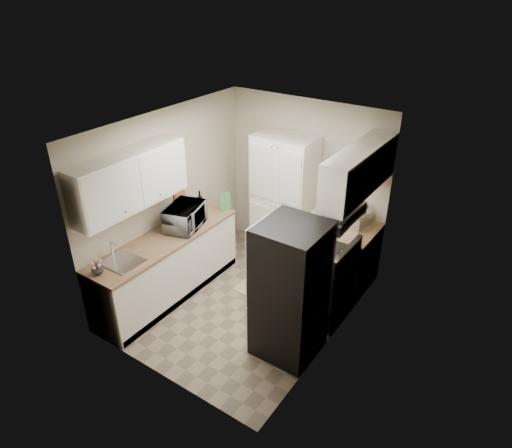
% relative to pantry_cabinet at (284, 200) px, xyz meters
% --- Properties ---
extents(ground, '(3.20, 3.20, 0.00)m').
position_rel_pantry_cabinet_xyz_m(ground, '(0.20, -1.32, -1.00)').
color(ground, '#7A6B56').
rests_on(ground, ground).
extents(room_shell, '(2.64, 3.24, 2.52)m').
position_rel_pantry_cabinet_xyz_m(room_shell, '(0.18, -1.32, 0.63)').
color(room_shell, beige).
rests_on(room_shell, ground).
extents(pantry_cabinet, '(0.90, 0.55, 2.00)m').
position_rel_pantry_cabinet_xyz_m(pantry_cabinet, '(0.00, 0.00, 0.00)').
color(pantry_cabinet, silver).
rests_on(pantry_cabinet, ground).
extents(base_cabinet_left, '(0.60, 2.30, 0.88)m').
position_rel_pantry_cabinet_xyz_m(base_cabinet_left, '(-0.79, -1.75, -0.56)').
color(base_cabinet_left, silver).
rests_on(base_cabinet_left, ground).
extents(countertop_left, '(0.63, 2.33, 0.04)m').
position_rel_pantry_cabinet_xyz_m(countertop_left, '(-0.79, -1.75, -0.10)').
color(countertop_left, '#846647').
rests_on(countertop_left, base_cabinet_left).
extents(base_cabinet_right, '(0.60, 0.80, 0.88)m').
position_rel_pantry_cabinet_xyz_m(base_cabinet_right, '(1.19, -0.12, -0.56)').
color(base_cabinet_right, silver).
rests_on(base_cabinet_right, ground).
extents(countertop_right, '(0.63, 0.83, 0.04)m').
position_rel_pantry_cabinet_xyz_m(countertop_right, '(1.19, -0.12, -0.10)').
color(countertop_right, '#846647').
rests_on(countertop_right, base_cabinet_right).
extents(electric_range, '(0.71, 0.78, 1.13)m').
position_rel_pantry_cabinet_xyz_m(electric_range, '(1.17, -0.93, -0.52)').
color(electric_range, '#B7B7BC').
rests_on(electric_range, ground).
extents(refrigerator, '(0.70, 0.72, 1.70)m').
position_rel_pantry_cabinet_xyz_m(refrigerator, '(1.14, -1.73, -0.15)').
color(refrigerator, '#B7B7BC').
rests_on(refrigerator, ground).
extents(microwave, '(0.56, 0.69, 0.33)m').
position_rel_pantry_cabinet_xyz_m(microwave, '(-0.75, -1.37, 0.09)').
color(microwave, '#A3A3A7').
rests_on(microwave, countertop_left).
extents(wine_bottle, '(0.08, 0.08, 0.31)m').
position_rel_pantry_cabinet_xyz_m(wine_bottle, '(-0.88, -0.91, 0.08)').
color(wine_bottle, black).
rests_on(wine_bottle, countertop_left).
extents(flower_vase, '(0.16, 0.16, 0.15)m').
position_rel_pantry_cabinet_xyz_m(flower_vase, '(-0.85, -2.79, -0.01)').
color(flower_vase, white).
rests_on(flower_vase, countertop_left).
extents(cutting_board, '(0.06, 0.21, 0.26)m').
position_rel_pantry_cabinet_xyz_m(cutting_board, '(-0.63, -0.63, 0.05)').
color(cutting_board, '#3B813C').
rests_on(cutting_board, countertop_left).
extents(toaster_oven, '(0.34, 0.40, 0.21)m').
position_rel_pantry_cabinet_xyz_m(toaster_oven, '(1.17, 0.02, 0.03)').
color(toaster_oven, '#B4B5B9').
rests_on(toaster_oven, countertop_right).
extents(fruit_basket, '(0.35, 0.35, 0.13)m').
position_rel_pantry_cabinet_xyz_m(fruit_basket, '(1.15, 0.03, 0.20)').
color(fruit_basket, '#F05B00').
rests_on(fruit_basket, toaster_oven).
extents(kitchen_mat, '(0.61, 0.92, 0.01)m').
position_rel_pantry_cabinet_xyz_m(kitchen_mat, '(0.19, -0.77, -0.99)').
color(kitchen_mat, tan).
rests_on(kitchen_mat, ground).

